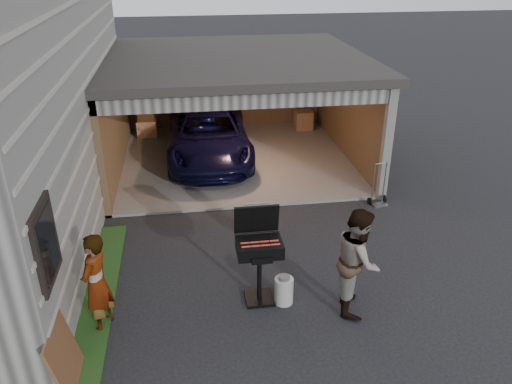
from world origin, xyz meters
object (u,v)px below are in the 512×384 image
Objects in this scene: man at (358,260)px; bbq_grill at (259,249)px; propane_tank at (284,291)px; hand_truck at (379,196)px; woman at (96,283)px; plywood_panel at (65,358)px; minivan at (209,137)px.

man is 1.10× the size of bbq_grill.
propane_tank is 0.45× the size of hand_truck.
bbq_grill reaches higher than propane_tank.
woman is 3.00m from propane_tank.
plywood_panel is (-4.37, -1.05, -0.41)m from man.
bbq_grill reaches higher than plywood_panel.
man is (4.07, -0.10, 0.08)m from woman.
minivan reaches higher than hand_truck.
minivan reaches higher than propane_tank.
bbq_grill is at bearing 27.74° from plywood_panel.
woman is 2.57m from bbq_grill.
hand_truck is (2.88, 3.19, -0.04)m from propane_tank.
woman is at bearing -176.72° from propane_tank.
woman is (-2.11, -6.68, 0.17)m from minivan.
man reaches higher than plywood_panel.
woman is at bearing -172.38° from bbq_grill.
plywood_panel is at bearing -105.98° from minivan.
bbq_grill is 1.58× the size of hand_truck.
man reaches higher than minivan.
minivan is 7.01m from woman.
man reaches higher than hand_truck.
bbq_grill is 3.49× the size of propane_tank.
woman reaches higher than propane_tank.
bbq_grill is (0.43, -6.34, 0.32)m from minivan.
woman is 1.24m from plywood_panel.
hand_truck is (5.82, 3.35, -0.63)m from woman.
propane_tank is 4.30m from hand_truck.
bbq_grill is at bearing 118.54° from woman.
hand_truck is at bearing -40.74° from minivan.
minivan is at bearing 127.04° from hand_truck.
minivan is 2.88× the size of bbq_grill.
plywood_panel is at bearing -154.70° from hand_truck.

